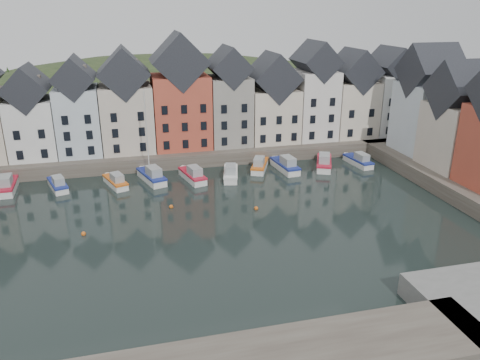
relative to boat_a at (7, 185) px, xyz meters
name	(u,v)px	position (x,y,z in m)	size (l,w,h in m)	color
ground	(216,233)	(24.64, -18.95, -0.77)	(260.00, 260.00, 0.00)	black
far_quay	(181,148)	(24.64, 11.05, 0.23)	(90.00, 16.00, 2.00)	#463E36
hillside	(170,196)	(24.66, 37.05, -18.73)	(153.60, 70.40, 64.00)	#203018
far_terrace	(200,103)	(27.86, 9.05, 8.10)	(72.37, 8.16, 17.78)	beige
right_terrace	(463,119)	(60.64, -10.87, 8.14)	(8.30, 24.25, 16.36)	silver
mooring_buoys	(174,216)	(20.64, -13.61, -0.62)	(20.50, 5.50, 0.50)	#CE5D18
boat_a	(7,185)	(0.00, 0.00, 0.00)	(2.46, 6.86, 2.59)	silver
boat_b	(58,185)	(6.48, -0.98, -0.12)	(3.39, 5.94, 2.18)	silver
boat_c	(116,182)	(14.07, -1.70, -0.12)	(3.58, 5.98, 2.19)	silver
boat_d	(152,176)	(19.03, -1.04, 0.07)	(4.01, 7.08, 12.92)	silver
boat_e	(193,175)	(24.70, -1.98, -0.04)	(3.42, 6.68, 2.45)	silver
boat_f	(231,173)	(30.11, -2.42, -0.05)	(3.37, 6.56, 2.41)	silver
boat_g	(260,165)	(35.14, 0.04, -0.06)	(4.27, 6.47, 2.39)	silver
boat_h	(285,166)	(38.85, -1.12, 0.00)	(2.81, 6.97, 2.61)	silver
boat_i	(324,163)	(44.98, -1.34, 0.02)	(4.74, 7.17, 2.65)	silver
boat_j	(359,161)	(50.76, -1.45, -0.09)	(2.55, 6.15, 2.29)	silver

